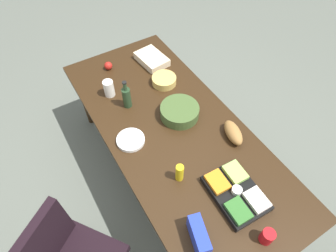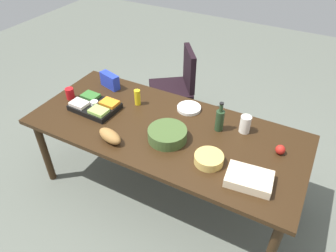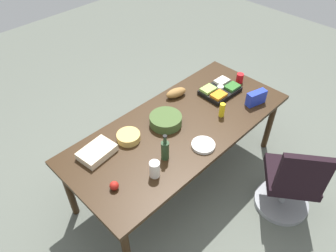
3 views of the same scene
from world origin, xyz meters
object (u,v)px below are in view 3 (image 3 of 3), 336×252
office_chair (290,185)px  chip_bag_blue (256,98)px  veggie_tray (220,90)px  mustard_bottle (222,110)px  mayo_jar (155,169)px  red_solo_cup (240,78)px  sheet_cake (97,152)px  chip_bowl (129,137)px  salad_bowl (166,120)px  bread_loaf (176,93)px  apple_red (114,186)px  conference_table (180,130)px  paper_plate_stack (203,145)px  wine_bottle (165,150)px

office_chair → chip_bag_blue: 0.95m
veggie_tray → mustard_bottle: 0.40m
mayo_jar → red_solo_cup: size_ratio=1.40×
mayo_jar → red_solo_cup: bearing=10.5°
sheet_cake → veggie_tray: bearing=-7.5°
red_solo_cup → chip_bowl: bearing=173.2°
office_chair → red_solo_cup: bearing=61.9°
office_chair → chip_bowl: 1.64m
office_chair → mustard_bottle: 0.99m
salad_bowl → bread_loaf: 0.47m
mayo_jar → mustard_bottle: mayo_jar is taller
chip_bowl → mustard_bottle: bearing=-24.5°
office_chair → bread_loaf: bearing=95.5°
apple_red → chip_bag_blue: (1.76, -0.18, 0.04)m
apple_red → mayo_jar: bearing=-21.8°
chip_bag_blue → red_solo_cup: size_ratio=2.00×
chip_bag_blue → veggie_tray: 0.41m
salad_bowl → office_chair: bearing=-65.6°
chip_bowl → bread_loaf: bearing=10.5°
conference_table → bread_loaf: bread_loaf is taller
conference_table → veggie_tray: (0.70, 0.06, 0.11)m
mayo_jar → chip_bowl: size_ratio=0.69×
conference_table → bread_loaf: bearing=49.3°
mustard_bottle → chip_bag_blue: bearing=-17.5°
conference_table → mustard_bottle: mustard_bottle is taller
veggie_tray → chip_bowl: veggie_tray is taller
bread_loaf → mayo_jar: bearing=-145.5°
salad_bowl → red_solo_cup: 1.12m
conference_table → mayo_jar: bearing=-155.8°
salad_bowl → conference_table: bearing=-52.4°
salad_bowl → paper_plate_stack: (0.02, -0.47, -0.03)m
mayo_jar → red_solo_cup: 1.67m
sheet_cake → mustard_bottle: 1.30m
wine_bottle → apple_red: wine_bottle is taller
chip_bowl → paper_plate_stack: bearing=-52.5°
paper_plate_stack → red_solo_cup: bearing=18.9°
office_chair → apple_red: 1.72m
chip_bowl → paper_plate_stack: size_ratio=1.01×
apple_red → chip_bag_blue: chip_bag_blue is taller
conference_table → red_solo_cup: (1.03, 0.03, 0.12)m
office_chair → salad_bowl: 1.38m
office_chair → chip_bag_blue: office_chair is taller
conference_table → mustard_bottle: 0.47m
salad_bowl → sheet_cake: 0.74m
office_chair → bread_loaf: (-0.14, 1.42, 0.45)m
chip_bowl → red_solo_cup: bearing=-6.8°
bread_loaf → office_chair: bearing=-84.5°
chip_bag_blue → chip_bowl: size_ratio=0.99×
wine_bottle → bread_loaf: bearing=37.6°
conference_table → veggie_tray: size_ratio=5.53×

